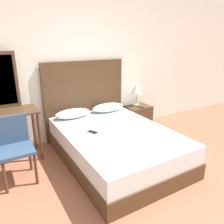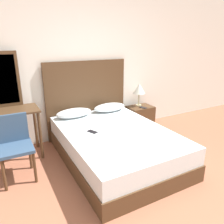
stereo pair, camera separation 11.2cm
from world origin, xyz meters
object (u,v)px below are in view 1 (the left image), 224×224
object	(u,v)px
bed	(115,145)
phone_on_bed	(93,132)
vanity_desk	(4,122)
nightstand	(138,117)
chair	(15,144)
phone_on_nightstand	(141,107)
table_lamp	(137,89)

from	to	relation	value
bed	phone_on_bed	xyz separation A→B (m)	(-0.32, 0.10, 0.24)
phone_on_bed	vanity_desk	bearing A→B (deg)	147.99
bed	nightstand	bearing A→B (deg)	38.73
phone_on_bed	vanity_desk	world-z (taller)	vanity_desk
chair	phone_on_nightstand	bearing A→B (deg)	12.12
table_lamp	phone_on_nightstand	distance (m)	0.38
nightstand	phone_on_nightstand	size ratio (longest dim) A/B	3.03
bed	table_lamp	size ratio (longest dim) A/B	4.58
table_lamp	nightstand	bearing A→B (deg)	-93.66
table_lamp	phone_on_nightstand	bearing A→B (deg)	-92.89
bed	phone_on_bed	world-z (taller)	phone_on_bed
vanity_desk	nightstand	bearing A→B (deg)	1.76
bed	vanity_desk	size ratio (longest dim) A/B	2.23
nightstand	chair	distance (m)	2.48
bed	phone_on_bed	size ratio (longest dim) A/B	12.48
vanity_desk	chair	world-z (taller)	chair
bed	nightstand	world-z (taller)	bed
table_lamp	chair	distance (m)	2.51
phone_on_nightstand	chair	size ratio (longest dim) A/B	0.20
table_lamp	phone_on_bed	bearing A→B (deg)	-149.38
bed	chair	size ratio (longest dim) A/B	2.49
bed	table_lamp	world-z (taller)	table_lamp
nightstand	table_lamp	size ratio (longest dim) A/B	1.11
nightstand	table_lamp	distance (m)	0.58
phone_on_bed	nightstand	bearing A→B (deg)	28.41
nightstand	vanity_desk	size ratio (longest dim) A/B	0.54
phone_on_nightstand	bed	bearing A→B (deg)	-144.32
bed	table_lamp	distance (m)	1.51
table_lamp	vanity_desk	size ratio (longest dim) A/B	0.49
bed	chair	world-z (taller)	chair
bed	phone_on_nightstand	size ratio (longest dim) A/B	12.56
phone_on_bed	table_lamp	xyz separation A→B (m)	(1.38, 0.81, 0.32)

